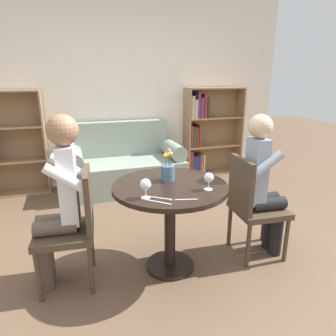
# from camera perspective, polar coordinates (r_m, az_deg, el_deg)

# --- Properties ---
(ground_plane) EXTENTS (16.00, 16.00, 0.00)m
(ground_plane) POSITION_cam_1_polar(r_m,az_deg,el_deg) (2.67, 0.36, -18.22)
(ground_plane) COLOR brown
(back_wall) EXTENTS (5.20, 0.05, 2.70)m
(back_wall) POSITION_cam_1_polar(r_m,az_deg,el_deg) (4.52, -9.72, 14.43)
(back_wall) COLOR silver
(back_wall) RESTS_ON ground_plane
(round_table) EXTENTS (0.90, 0.90, 0.74)m
(round_table) POSITION_cam_1_polar(r_m,az_deg,el_deg) (2.38, 0.38, -6.68)
(round_table) COLOR black
(round_table) RESTS_ON ground_plane
(couch) EXTENTS (1.58, 0.80, 0.92)m
(couch) POSITION_cam_1_polar(r_m,az_deg,el_deg) (4.28, -8.14, 0.22)
(couch) COLOR gray
(couch) RESTS_ON ground_plane
(bookshelf_right) EXTENTS (0.94, 0.28, 1.38)m
(bookshelf_right) POSITION_cam_1_polar(r_m,az_deg,el_deg) (4.85, 7.14, 6.73)
(bookshelf_right) COLOR #93704C
(bookshelf_right) RESTS_ON ground_plane
(chair_left) EXTENTS (0.46, 0.46, 0.90)m
(chair_left) POSITION_cam_1_polar(r_m,az_deg,el_deg) (2.36, -17.48, -10.03)
(chair_left) COLOR #473828
(chair_left) RESTS_ON ground_plane
(chair_right) EXTENTS (0.45, 0.45, 0.90)m
(chair_right) POSITION_cam_1_polar(r_m,az_deg,el_deg) (2.69, 15.68, -6.45)
(chair_right) COLOR #473828
(chair_right) RESTS_ON ground_plane
(person_left) EXTENTS (0.44, 0.37, 1.30)m
(person_left) POSITION_cam_1_polar(r_m,az_deg,el_deg) (2.29, -20.04, -5.33)
(person_left) COLOR brown
(person_left) RESTS_ON ground_plane
(person_right) EXTENTS (0.43, 0.36, 1.26)m
(person_right) POSITION_cam_1_polar(r_m,az_deg,el_deg) (2.67, 17.69, -2.96)
(person_right) COLOR black
(person_right) RESTS_ON ground_plane
(wine_glass_left) EXTENTS (0.08, 0.08, 0.14)m
(wine_glass_left) POSITION_cam_1_polar(r_m,az_deg,el_deg) (2.04, -4.32, -3.26)
(wine_glass_left) COLOR white
(wine_glass_left) RESTS_ON round_table
(wine_glass_right) EXTENTS (0.07, 0.07, 0.13)m
(wine_glass_right) POSITION_cam_1_polar(r_m,az_deg,el_deg) (2.21, 7.78, -1.94)
(wine_glass_right) COLOR white
(wine_glass_right) RESTS_ON round_table
(flower_vase) EXTENTS (0.11, 0.11, 0.26)m
(flower_vase) POSITION_cam_1_polar(r_m,az_deg,el_deg) (2.38, -0.03, -0.47)
(flower_vase) COLOR slate
(flower_vase) RESTS_ON round_table
(knife_left_setting) EXTENTS (0.16, 0.12, 0.00)m
(knife_left_setting) POSITION_cam_1_polar(r_m,az_deg,el_deg) (2.06, -1.21, -5.77)
(knife_left_setting) COLOR silver
(knife_left_setting) RESTS_ON round_table
(fork_left_setting) EXTENTS (0.15, 0.14, 0.00)m
(fork_left_setting) POSITION_cam_1_polar(r_m,az_deg,el_deg) (2.01, -1.82, -6.48)
(fork_left_setting) COLOR silver
(fork_left_setting) RESTS_ON round_table
(knife_right_setting) EXTENTS (0.19, 0.06, 0.00)m
(knife_right_setting) POSITION_cam_1_polar(r_m,az_deg,el_deg) (2.05, 3.01, -6.02)
(knife_right_setting) COLOR silver
(knife_right_setting) RESTS_ON round_table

